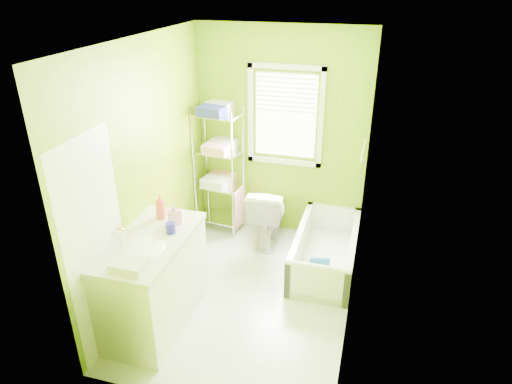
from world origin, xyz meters
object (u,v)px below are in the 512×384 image
(toilet, at_px, (268,214))
(wire_shelf_unit, at_px, (220,156))
(bathtub, at_px, (325,256))
(vanity, at_px, (153,279))

(toilet, bearing_deg, wire_shelf_unit, -16.37)
(toilet, xyz_separation_m, wire_shelf_unit, (-0.67, 0.15, 0.64))
(bathtub, bearing_deg, wire_shelf_unit, 159.89)
(toilet, relative_size, vanity, 0.63)
(bathtub, height_order, wire_shelf_unit, wire_shelf_unit)
(toilet, height_order, wire_shelf_unit, wire_shelf_unit)
(bathtub, height_order, toilet, toilet)
(vanity, bearing_deg, toilet, 68.33)
(vanity, relative_size, wire_shelf_unit, 0.73)
(bathtub, relative_size, vanity, 1.17)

